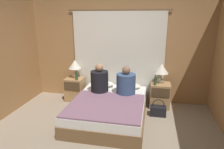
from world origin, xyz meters
name	(u,v)px	position (x,y,z in m)	size (l,w,h in m)	color
ground_plane	(101,136)	(0.00, 0.00, 0.00)	(16.00, 16.00, 0.00)	gray
wall_back	(118,50)	(0.00, 1.77, 1.25)	(4.41, 0.06, 2.50)	#A37547
curtain_panel	(118,57)	(0.00, 1.70, 1.09)	(2.40, 0.02, 2.19)	silver
bed	(109,109)	(0.00, 0.69, 0.20)	(1.46, 1.92, 0.41)	brown
nightstand_left	(75,89)	(-1.04, 1.43, 0.29)	(0.44, 0.40, 0.57)	#A87F51
nightstand_right	(160,95)	(1.04, 1.43, 0.29)	(0.44, 0.40, 0.57)	#A87F51
lamp_left	(75,65)	(-1.04, 1.50, 0.88)	(0.31, 0.31, 0.44)	silver
lamp_right	(162,70)	(1.04, 1.50, 0.88)	(0.31, 0.31, 0.44)	silver
pillow_left	(103,84)	(-0.32, 1.45, 0.47)	(0.54, 0.33, 0.12)	silver
pillow_right	(129,86)	(0.32, 1.45, 0.47)	(0.54, 0.33, 0.12)	silver
blanket_on_bed	(106,105)	(0.00, 0.39, 0.42)	(1.40, 1.26, 0.03)	slate
person_left_in_bed	(100,81)	(-0.30, 1.06, 0.67)	(0.39, 0.39, 0.65)	black
person_right_in_bed	(126,83)	(0.29, 1.06, 0.66)	(0.41, 0.41, 0.63)	#38517A
beer_bottle_on_left_stand	(77,77)	(-0.93, 1.32, 0.66)	(0.06, 0.06, 0.22)	#2D4C28
beer_bottle_on_right_stand	(155,81)	(0.91, 1.32, 0.67)	(0.06, 0.06, 0.24)	#2D4C28
handbag_on_floor	(158,110)	(1.00, 0.99, 0.12)	(0.33, 0.18, 0.37)	black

